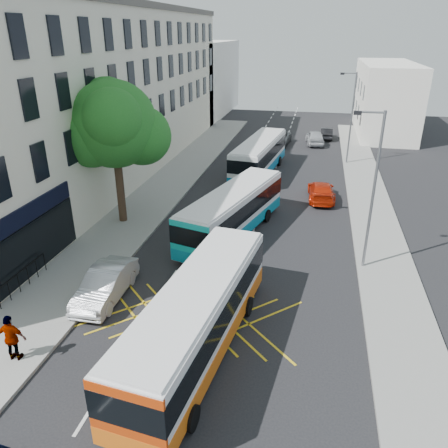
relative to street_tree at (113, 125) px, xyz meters
The scene contains 19 objects.
ground 18.33m from the street_tree, 60.38° to the right, with size 120.00×120.00×0.00m, color black.
pavement_left 6.22m from the street_tree, 73.47° to the left, with size 5.00×70.00×0.15m, color gray.
pavement_right 17.17m from the street_tree, ahead, with size 3.00×70.00×0.15m, color gray.
terrace_main 11.00m from the street_tree, 119.95° to the left, with size 8.30×45.00×13.50m.
terrace_far 40.43m from the street_tree, 97.81° to the left, with size 8.00×20.00×10.00m, color silver.
building_right 38.43m from the street_tree, 59.43° to the left, with size 6.00×18.00×8.00m, color silver.
street_tree is the anchor object (origin of this frame).
lamp_near 15.10m from the street_tree, 11.40° to the right, with size 1.45×0.15×8.00m.
lamp_far 22.57m from the street_tree, 49.19° to the left, with size 1.45×0.15×8.00m.
railings 11.22m from the street_tree, 97.02° to the right, with size 0.08×5.60×1.14m, color black, non-canonical shape.
bus_near 14.41m from the street_tree, 53.86° to the right, with size 3.65×10.71×2.95m.
bus_mid 8.75m from the street_tree, ahead, with size 4.91×10.31×2.82m.
bus_far 15.11m from the street_tree, 59.97° to the left, with size 3.65×10.72×2.95m.
parked_car_silver 10.46m from the street_tree, 70.82° to the right, with size 1.56×4.47×1.47m, color #B9BCC2.
red_hatchback 15.41m from the street_tree, 29.00° to the left, with size 1.84×4.52×1.31m, color red.
distant_car_grey 24.99m from the street_tree, 71.32° to the left, with size 2.34×5.08×1.41m, color #44494D.
distant_car_silver 27.44m from the street_tree, 64.15° to the left, with size 1.77×4.41×1.50m, color #B0B3B8.
distant_car_dark 30.64m from the street_tree, 64.53° to the left, with size 1.32×3.78×1.24m, color black.
pedestrian_far 14.13m from the street_tree, 83.40° to the right, with size 1.12×0.47×1.91m, color gray.
Camera 1 is at (3.34, -9.13, 11.47)m, focal length 35.00 mm.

